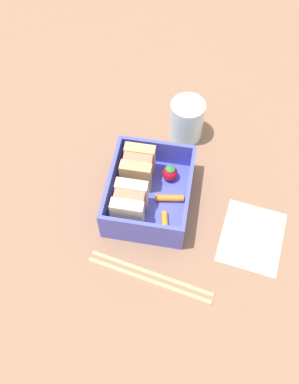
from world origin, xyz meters
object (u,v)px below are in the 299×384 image
object	(u,v)px
sandwich_left	(130,204)
drinking_glass	(187,120)
folded_napkin	(252,237)
carrot_stick_left	(169,200)
sandwich_center_left	(138,167)
chopstick_pair	(150,276)
carrot_stick_far_left	(165,224)
strawberry_far_left	(170,173)

from	to	relation	value
sandwich_left	drinking_glass	size ratio (longest dim) A/B	0.76
folded_napkin	carrot_stick_left	bearing A→B (deg)	75.48
sandwich_center_left	chopstick_pair	bearing A→B (deg)	-163.48
sandwich_left	carrot_stick_far_left	size ratio (longest dim) A/B	1.34
strawberry_far_left	drinking_glass	xyz separation A→B (cm)	(10.71, -1.29, 1.17)
sandwich_center_left	carrot_stick_left	xyz separation A→B (cm)	(-3.76, -5.69, -2.31)
strawberry_far_left	chopstick_pair	xyz separation A→B (cm)	(-17.15, 0.30, -2.25)
carrot_stick_far_left	strawberry_far_left	distance (cm)	9.14
sandwich_left	carrot_stick_far_left	distance (cm)	6.30
strawberry_far_left	folded_napkin	distance (cm)	16.48
drinking_glass	carrot_stick_far_left	bearing A→B (deg)	177.85
drinking_glass	folded_napkin	size ratio (longest dim) A/B	0.67
folded_napkin	strawberry_far_left	bearing A→B (deg)	60.09
folded_napkin	chopstick_pair	bearing A→B (deg)	122.02
strawberry_far_left	drinking_glass	bearing A→B (deg)	-6.89
strawberry_far_left	chopstick_pair	size ratio (longest dim) A/B	0.16
strawberry_far_left	chopstick_pair	bearing A→B (deg)	178.99
strawberry_far_left	chopstick_pair	distance (cm)	17.30
carrot_stick_left	strawberry_far_left	bearing A→B (deg)	6.85
sandwich_center_left	folded_napkin	size ratio (longest dim) A/B	0.51
sandwich_center_left	chopstick_pair	world-z (taller)	sandwich_center_left
sandwich_center_left	carrot_stick_far_left	world-z (taller)	sandwich_center_left
carrot_stick_left	strawberry_far_left	world-z (taller)	strawberry_far_left
drinking_glass	folded_napkin	xyz separation A→B (cm)	(-18.84, -12.84, -3.57)
sandwich_center_left	carrot_stick_left	size ratio (longest dim) A/B	1.26
carrot_stick_far_left	carrot_stick_left	xyz separation A→B (cm)	(4.47, -0.00, 0.05)
sandwich_left	carrot_stick_left	world-z (taller)	sandwich_left
carrot_stick_left	drinking_glass	xyz separation A→B (cm)	(15.32, -0.74, 2.02)
sandwich_center_left	strawberry_far_left	bearing A→B (deg)	-80.60
carrot_stick_left	chopstick_pair	xyz separation A→B (cm)	(-12.54, 0.86, -1.41)
sandwich_left	strawberry_far_left	size ratio (longest dim) A/B	1.82
carrot_stick_far_left	carrot_stick_left	world-z (taller)	same
carrot_stick_far_left	drinking_glass	size ratio (longest dim) A/B	0.57
sandwich_left	carrot_stick_far_left	bearing A→B (deg)	-103.37
carrot_stick_far_left	carrot_stick_left	distance (cm)	4.47
sandwich_center_left	carrot_stick_far_left	size ratio (longest dim) A/B	1.34
strawberry_far_left	drinking_glass	distance (cm)	10.85
sandwich_center_left	carrot_stick_left	distance (cm)	7.20
sandwich_left	folded_napkin	distance (cm)	19.65
chopstick_pair	folded_napkin	world-z (taller)	chopstick_pair
carrot_stick_left	chopstick_pair	distance (cm)	12.65
sandwich_center_left	chopstick_pair	size ratio (longest dim) A/B	0.30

